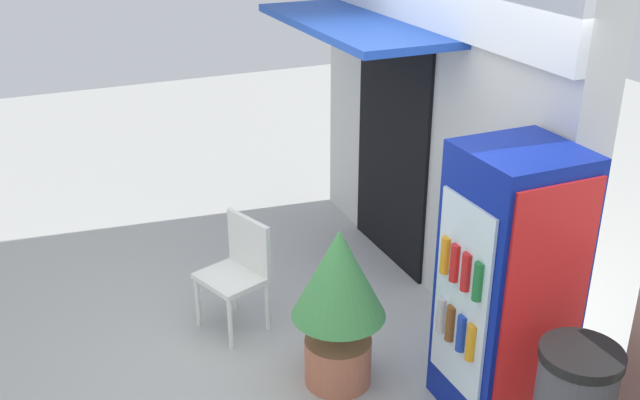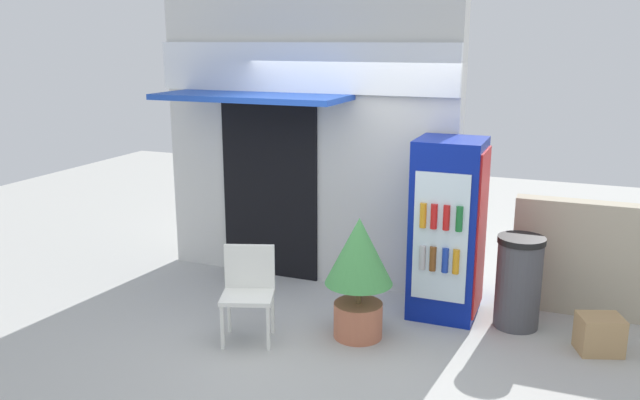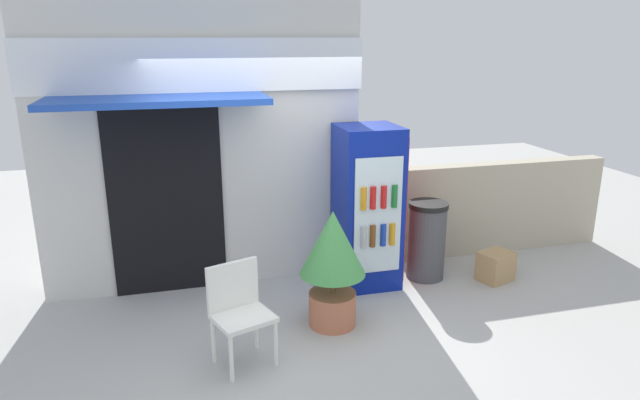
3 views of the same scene
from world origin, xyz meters
name	(u,v)px [view 1 (image 1 of 3)]	position (x,y,z in m)	size (l,w,h in m)	color
ground	(311,349)	(0.00, 0.00, 0.00)	(16.00, 16.00, 0.00)	#B2B2AD
storefront_building	(434,89)	(-0.69, 1.37, 1.65)	(3.45, 1.14, 3.23)	silver
drink_cooler	(508,287)	(1.05, 0.87, 0.90)	(0.67, 0.72, 1.80)	navy
plastic_chair	(239,266)	(-0.54, -0.36, 0.51)	(0.58, 0.54, 0.88)	white
potted_plant_near_shop	(339,293)	(0.40, 0.03, 0.70)	(0.63, 0.63, 1.16)	#BC6B4C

